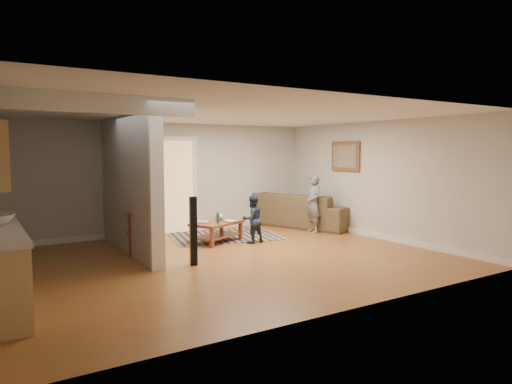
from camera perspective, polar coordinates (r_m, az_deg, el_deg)
ground at (r=7.94m, az=-4.14°, el=-8.42°), size 7.50×7.50×0.00m
room_shell at (r=7.70m, az=-12.74°, el=2.02°), size 7.54×6.02×2.52m
area_rug at (r=10.07m, az=-3.92°, el=-5.51°), size 2.60×2.12×0.01m
sofa at (r=11.51m, az=5.36°, el=-4.22°), size 2.03×3.02×0.82m
coffee_table at (r=9.38m, az=-4.89°, el=-4.27°), size 1.25×1.03×0.64m
tv_console at (r=8.83m, az=-14.20°, el=-2.42°), size 0.88×1.35×1.09m
speaker_left at (r=7.51m, az=-7.85°, el=-4.84°), size 0.14×0.14×1.13m
speaker_right at (r=8.73m, az=-14.32°, el=-3.65°), size 0.14×0.14×1.10m
toy_basket at (r=9.55m, az=-13.22°, el=-5.08°), size 0.52×0.52×0.47m
child at (r=10.60m, az=7.15°, el=-5.04°), size 0.41×0.54×1.33m
toddler at (r=9.34m, az=-0.46°, el=-6.37°), size 0.49×0.39×0.97m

